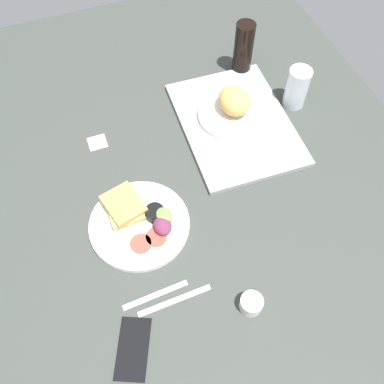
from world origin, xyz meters
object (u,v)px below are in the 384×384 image
object	(u,v)px
drinking_glass	(297,88)
soda_bottle	(243,49)
serving_tray	(235,123)
plate_with_salad	(140,220)
espresso_cup	(251,304)
bread_plate_near	(234,106)
knife	(175,300)
cell_phone	(133,348)
fork	(155,295)
sticky_note	(97,142)

from	to	relation	value
drinking_glass	soda_bottle	world-z (taller)	soda_bottle
serving_tray	drinking_glass	world-z (taller)	drinking_glass
plate_with_salad	drinking_glass	bearing A→B (deg)	112.92
drinking_glass	soda_bottle	xyz separation A→B (cm)	(-20.17, -9.72, 2.50)
soda_bottle	espresso_cup	distance (cm)	83.78
bread_plate_near	knife	bearing A→B (deg)	-36.64
soda_bottle	cell_phone	bearing A→B (deg)	-38.84
serving_tray	fork	xyz separation A→B (cm)	(44.04, -40.99, -0.55)
fork	bread_plate_near	bearing A→B (deg)	46.26
bread_plate_near	fork	size ratio (longest dim) A/B	1.29
serving_tray	sticky_note	distance (cm)	43.64
soda_bottle	knife	distance (cm)	85.26
fork	plate_with_salad	bearing A→B (deg)	80.78
serving_tray	bread_plate_near	size ratio (longest dim) A/B	2.05
drinking_glass	fork	size ratio (longest dim) A/B	0.81
plate_with_salad	cell_phone	distance (cm)	32.98
knife	plate_with_salad	bearing A→B (deg)	92.41
bread_plate_near	plate_with_salad	bearing A→B (deg)	-55.61
knife	drinking_glass	bearing A→B (deg)	38.56
serving_tray	espresso_cup	bearing A→B (deg)	-20.13
plate_with_salad	drinking_glass	size ratio (longest dim) A/B	1.99
bread_plate_near	espresso_cup	xyz separation A→B (cm)	(58.22, -20.61, -2.91)
cell_phone	sticky_note	world-z (taller)	cell_phone
plate_with_salad	knife	bearing A→B (deg)	3.82
espresso_cup	fork	world-z (taller)	espresso_cup
plate_with_salad	soda_bottle	xyz separation A→B (cm)	(-45.61, 50.44, 7.59)
bread_plate_near	plate_with_salad	size ratio (longest dim) A/B	0.81
serving_tray	soda_bottle	size ratio (longest dim) A/B	2.41
drinking_glass	cell_phone	xyz separation A→B (cm)	(56.43, -71.39, -6.45)
bread_plate_near	soda_bottle	world-z (taller)	soda_bottle
cell_phone	sticky_note	size ratio (longest dim) A/B	2.57
cell_phone	sticky_note	xyz separation A→B (cm)	(-62.91, 7.02, -0.34)
drinking_glass	cell_phone	bearing A→B (deg)	-51.68
serving_tray	fork	distance (cm)	60.17
plate_with_salad	espresso_cup	bearing A→B (deg)	30.39
soda_bottle	cell_phone	size ratio (longest dim) A/B	1.30
fork	knife	world-z (taller)	same
bread_plate_near	sticky_note	distance (cm)	43.87
knife	cell_phone	distance (cm)	14.76
serving_tray	plate_with_salad	xyz separation A→B (cm)	(23.38, -38.57, 0.96)
drinking_glass	knife	world-z (taller)	drinking_glass
serving_tray	cell_phone	distance (cm)	73.73
bread_plate_near	drinking_glass	bearing A→B (deg)	86.48
drinking_glass	sticky_note	bearing A→B (deg)	-95.75
drinking_glass	soda_bottle	bearing A→B (deg)	-154.27
drinking_glass	bread_plate_near	bearing A→B (deg)	-93.52
drinking_glass	cell_phone	size ratio (longest dim) A/B	0.95
serving_tray	knife	bearing A→B (deg)	-38.18
drinking_glass	knife	bearing A→B (deg)	-50.02
serving_tray	sticky_note	world-z (taller)	serving_tray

